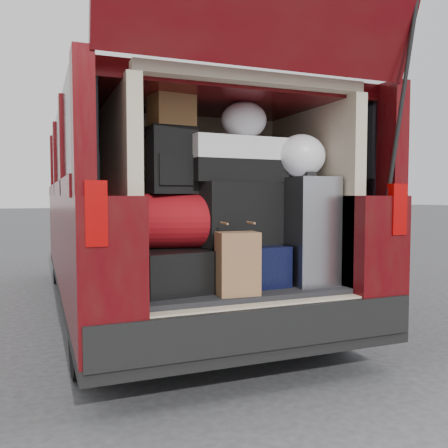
{
  "coord_description": "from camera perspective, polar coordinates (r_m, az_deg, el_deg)",
  "views": [
    {
      "loc": [
        -1.1,
        -2.55,
        1.1
      ],
      "look_at": [
        -0.02,
        0.2,
        0.92
      ],
      "focal_mm": 38.0,
      "sensor_mm": 36.0,
      "label": 1
    }
  ],
  "objects": [
    {
      "name": "grocery_sack_lower",
      "position": [
        2.86,
        -6.32,
        13.66
      ],
      "size": [
        0.26,
        0.22,
        0.21
      ],
      "primitive_type": "cube",
      "rotation": [
        0.0,
        0.0,
        0.14
      ],
      "color": "brown",
      "rests_on": "backpack"
    },
    {
      "name": "ground",
      "position": [
        2.99,
        1.93,
        -18.18
      ],
      "size": [
        80.0,
        80.0,
        0.0
      ],
      "primitive_type": "plane",
      "color": "#343436",
      "rests_on": "ground"
    },
    {
      "name": "navy_hardshell",
      "position": [
        2.99,
        1.52,
        -4.78
      ],
      "size": [
        0.5,
        0.59,
        0.25
      ],
      "primitive_type": "cube",
      "rotation": [
        0.0,
        0.0,
        0.07
      ],
      "color": "black",
      "rests_on": "load_floor"
    },
    {
      "name": "silver_roller",
      "position": [
        3.04,
        9.45,
        -0.72
      ],
      "size": [
        0.29,
        0.45,
        0.66
      ],
      "primitive_type": "cube",
      "rotation": [
        0.0,
        0.0,
        0.02
      ],
      "color": "silver",
      "rests_on": "load_floor"
    },
    {
      "name": "red_duffel",
      "position": [
        2.81,
        -6.2,
        0.37
      ],
      "size": [
        0.55,
        0.41,
        0.32
      ],
      "primitive_type": "cube",
      "rotation": [
        0.0,
        0.0,
        -0.21
      ],
      "color": "maroon",
      "rests_on": "black_hardshell"
    },
    {
      "name": "black_soft_case",
      "position": [
        2.94,
        1.35,
        1.28
      ],
      "size": [
        0.59,
        0.42,
        0.39
      ],
      "primitive_type": "cube",
      "rotation": [
        0.0,
        0.0,
        0.2
      ],
      "color": "black",
      "rests_on": "navy_hardshell"
    },
    {
      "name": "plastic_bag_center",
      "position": [
        3.04,
        2.42,
        12.36
      ],
      "size": [
        0.33,
        0.31,
        0.23
      ],
      "primitive_type": "ellipsoid",
      "rotation": [
        0.0,
        0.0,
        0.17
      ],
      "color": "white",
      "rests_on": "twotone_duffel"
    },
    {
      "name": "load_floor",
      "position": [
        3.14,
        -0.1,
        -11.79
      ],
      "size": [
        1.24,
        1.05,
        0.55
      ],
      "primitive_type": "cube",
      "color": "black",
      "rests_on": "ground"
    },
    {
      "name": "backpack",
      "position": [
        2.81,
        -6.27,
        7.61
      ],
      "size": [
        0.29,
        0.19,
        0.39
      ],
      "primitive_type": "cube",
      "rotation": [
        0.0,
        0.0,
        0.09
      ],
      "color": "black",
      "rests_on": "red_duffel"
    },
    {
      "name": "black_hardshell",
      "position": [
        2.85,
        -6.74,
        -5.27
      ],
      "size": [
        0.51,
        0.65,
        0.24
      ],
      "primitive_type": "cube",
      "rotation": [
        0.0,
        0.0,
        0.12
      ],
      "color": "black",
      "rests_on": "load_floor"
    },
    {
      "name": "plastic_bag_right",
      "position": [
        3.04,
        9.24,
        8.08
      ],
      "size": [
        0.36,
        0.34,
        0.27
      ],
      "primitive_type": "ellipsoid",
      "rotation": [
        0.0,
        0.0,
        0.19
      ],
      "color": "white",
      "rests_on": "silver_roller"
    },
    {
      "name": "kraft_bag",
      "position": [
        2.63,
        1.65,
        -4.78
      ],
      "size": [
        0.24,
        0.16,
        0.35
      ],
      "primitive_type": "cube",
      "rotation": [
        0.0,
        0.0,
        -0.07
      ],
      "color": "olive",
      "rests_on": "load_floor"
    },
    {
      "name": "twotone_duffel",
      "position": [
        2.97,
        1.18,
        7.68
      ],
      "size": [
        0.63,
        0.36,
        0.27
      ],
      "primitive_type": "cube",
      "rotation": [
        0.0,
        0.0,
        0.08
      ],
      "color": "white",
      "rests_on": "black_soft_case"
    },
    {
      "name": "minivan",
      "position": [
        4.54,
        -7.38,
        1.04
      ],
      "size": [
        1.9,
        5.35,
        2.77
      ],
      "color": "black",
      "rests_on": "ground"
    }
  ]
}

